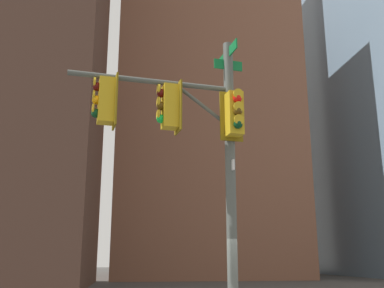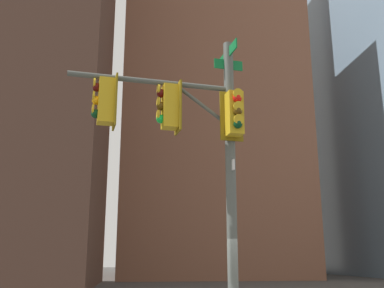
{
  "view_description": "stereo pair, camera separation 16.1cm",
  "coord_description": "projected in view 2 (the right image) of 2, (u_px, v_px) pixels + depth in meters",
  "views": [
    {
      "loc": [
        -2.22,
        -9.84,
        2.1
      ],
      "look_at": [
        -0.88,
        -0.26,
        4.56
      ],
      "focal_mm": 42.05,
      "sensor_mm": 36.0,
      "label": 1
    },
    {
      "loc": [
        -2.06,
        -9.86,
        2.1
      ],
      "look_at": [
        -0.88,
        -0.26,
        4.56
      ],
      "focal_mm": 42.05,
      "sensor_mm": 36.0,
      "label": 2
    }
  ],
  "objects": [
    {
      "name": "building_brick_farside",
      "position": [
        193.0,
        97.0,
        67.45
      ],
      "size": [
        19.59,
        19.6,
        51.07
      ],
      "primitive_type": "cube",
      "color": "brown",
      "rests_on": "ground_plane"
    },
    {
      "name": "signal_pole_assembly",
      "position": [
        194.0,
        137.0,
        9.97
      ],
      "size": [
        3.99,
        1.22,
        7.12
      ],
      "rotation": [
        0.0,
        0.0,
        3.28
      ],
      "color": "#4C514C",
      "rests_on": "ground_plane"
    },
    {
      "name": "building_brick_midblock",
      "position": [
        207.0,
        127.0,
        54.67
      ],
      "size": [
        19.96,
        18.24,
        35.17
      ],
      "primitive_type": "cube",
      "color": "brown",
      "rests_on": "ground_plane"
    }
  ]
}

